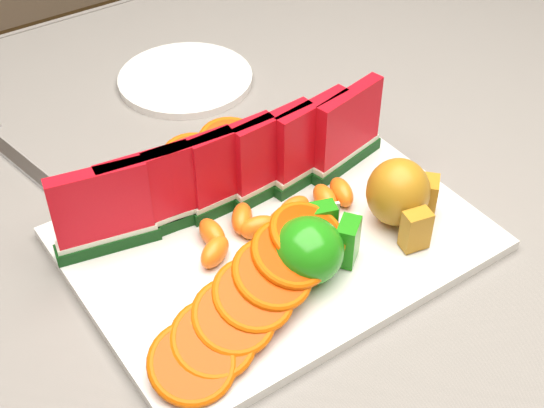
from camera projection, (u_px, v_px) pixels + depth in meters
The scene contains 11 objects.
table at pixel (194, 293), 0.87m from camera, with size 1.40×0.90×0.75m.
tablecloth at pixel (190, 254), 0.83m from camera, with size 1.53×1.03×0.20m.
platter at pixel (274, 239), 0.78m from camera, with size 0.40×0.30×0.01m.
apple_cluster at pixel (312, 247), 0.72m from camera, with size 0.10×0.08×0.06m.
pear_cluster at pixel (401, 195), 0.77m from camera, with size 0.09×0.09×0.07m.
side_plate at pixel (185, 79), 1.01m from camera, with size 0.21×0.21×0.01m.
fork at pixel (11, 153), 0.90m from camera, with size 0.05×0.19×0.00m.
watermelon_row at pixel (233, 169), 0.78m from camera, with size 0.39×0.07×0.10m.
orange_fan_front at pixel (253, 295), 0.67m from camera, with size 0.25×0.14×0.06m.
orange_fan_back at pixel (179, 171), 0.83m from camera, with size 0.24×0.10×0.04m.
tangerine_segments at pixel (273, 218), 0.78m from camera, with size 0.20×0.07×0.03m.
Camera 1 is at (-0.26, -0.53, 1.31)m, focal length 50.00 mm.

